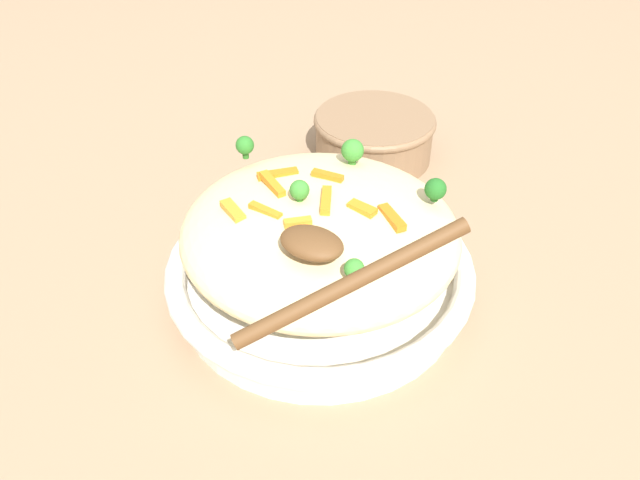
% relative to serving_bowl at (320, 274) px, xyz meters
% --- Properties ---
extents(ground_plane, '(2.40, 2.40, 0.00)m').
position_rel_serving_bowl_xyz_m(ground_plane, '(0.00, 0.00, -0.03)').
color(ground_plane, '#9E7F60').
extents(serving_bowl, '(0.31, 0.31, 0.05)m').
position_rel_serving_bowl_xyz_m(serving_bowl, '(0.00, 0.00, 0.00)').
color(serving_bowl, white).
rests_on(serving_bowl, ground_plane).
extents(pasta_mound, '(0.27, 0.26, 0.07)m').
position_rel_serving_bowl_xyz_m(pasta_mound, '(0.00, 0.00, 0.05)').
color(pasta_mound, beige).
rests_on(pasta_mound, serving_bowl).
extents(carrot_piece_0, '(0.04, 0.01, 0.01)m').
position_rel_serving_bowl_xyz_m(carrot_piece_0, '(0.04, 0.04, 0.09)').
color(carrot_piece_0, orange).
rests_on(carrot_piece_0, pasta_mound).
extents(carrot_piece_1, '(0.04, 0.04, 0.01)m').
position_rel_serving_bowl_xyz_m(carrot_piece_1, '(0.06, -0.02, 0.09)').
color(carrot_piece_1, orange).
rests_on(carrot_piece_1, pasta_mound).
extents(carrot_piece_2, '(0.03, 0.04, 0.01)m').
position_rel_serving_bowl_xyz_m(carrot_piece_2, '(-0.01, -0.00, 0.09)').
color(carrot_piece_2, orange).
rests_on(carrot_piece_2, pasta_mound).
extents(carrot_piece_3, '(0.04, 0.03, 0.01)m').
position_rel_serving_bowl_xyz_m(carrot_piece_3, '(-0.07, -0.01, 0.09)').
color(carrot_piece_3, orange).
rests_on(carrot_piece_3, pasta_mound).
extents(carrot_piece_4, '(0.02, 0.02, 0.01)m').
position_rel_serving_bowl_xyz_m(carrot_piece_4, '(-0.00, 0.04, 0.09)').
color(carrot_piece_4, orange).
rests_on(carrot_piece_4, pasta_mound).
extents(carrot_piece_5, '(0.03, 0.01, 0.01)m').
position_rel_serving_bowl_xyz_m(carrot_piece_5, '(-0.04, -0.01, 0.09)').
color(carrot_piece_5, orange).
rests_on(carrot_piece_5, pasta_mound).
extents(carrot_piece_6, '(0.04, 0.03, 0.01)m').
position_rel_serving_bowl_xyz_m(carrot_piece_6, '(0.06, 0.05, 0.08)').
color(carrot_piece_6, orange).
rests_on(carrot_piece_6, pasta_mound).
extents(carrot_piece_7, '(0.03, 0.01, 0.01)m').
position_rel_serving_bowl_xyz_m(carrot_piece_7, '(0.01, -0.04, 0.09)').
color(carrot_piece_7, orange).
rests_on(carrot_piece_7, pasta_mound).
extents(carrot_piece_8, '(0.04, 0.03, 0.01)m').
position_rel_serving_bowl_xyz_m(carrot_piece_8, '(0.05, 0.00, 0.09)').
color(carrot_piece_8, orange).
rests_on(carrot_piece_8, pasta_mound).
extents(broccoli_floret_0, '(0.02, 0.02, 0.02)m').
position_rel_serving_bowl_xyz_m(broccoli_floret_0, '(0.02, 0.01, 0.10)').
color(broccoli_floret_0, '#377928').
rests_on(broccoli_floret_0, pasta_mound).
extents(broccoli_floret_1, '(0.02, 0.02, 0.02)m').
position_rel_serving_bowl_xyz_m(broccoli_floret_1, '(-0.07, 0.07, 0.09)').
color(broccoli_floret_1, '#377928').
rests_on(broccoli_floret_1, pasta_mound).
extents(broccoli_floret_2, '(0.02, 0.02, 0.02)m').
position_rel_serving_bowl_xyz_m(broccoli_floret_2, '(0.11, -0.04, 0.10)').
color(broccoli_floret_2, '#296820').
rests_on(broccoli_floret_2, pasta_mound).
extents(broccoli_floret_3, '(0.02, 0.02, 0.02)m').
position_rel_serving_bowl_xyz_m(broccoli_floret_3, '(-0.09, -0.06, 0.09)').
color(broccoli_floret_3, '#205B1C').
rests_on(broccoli_floret_3, pasta_mound).
extents(broccoli_floret_4, '(0.02, 0.02, 0.03)m').
position_rel_serving_bowl_xyz_m(broccoli_floret_4, '(0.01, -0.08, 0.10)').
color(broccoli_floret_4, '#377928').
rests_on(broccoli_floret_4, pasta_mound).
extents(serving_spoon, '(0.15, 0.15, 0.07)m').
position_rel_serving_bowl_xyz_m(serving_spoon, '(-0.06, 0.09, 0.11)').
color(serving_spoon, brown).
rests_on(serving_spoon, pasta_mound).
extents(companion_bowl, '(0.16, 0.16, 0.06)m').
position_rel_serving_bowl_xyz_m(companion_bowl, '(0.07, -0.27, 0.01)').
color(companion_bowl, '#8C6B4C').
rests_on(companion_bowl, ground_plane).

